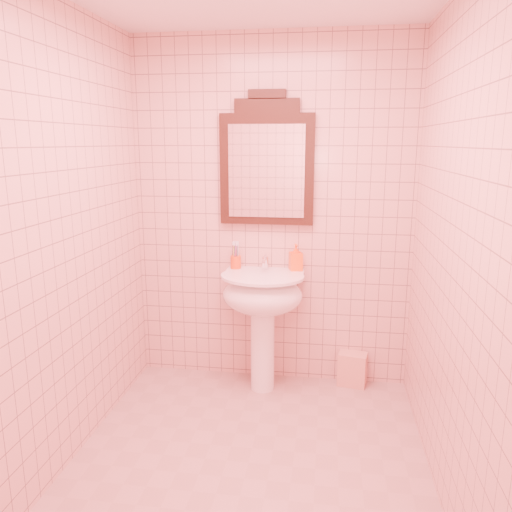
% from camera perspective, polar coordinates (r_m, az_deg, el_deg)
% --- Properties ---
extents(floor, '(2.20, 2.20, 0.00)m').
position_cam_1_polar(floor, '(3.04, -0.88, -22.54)').
color(floor, tan).
rests_on(floor, ground).
extents(back_wall, '(2.00, 0.02, 2.50)m').
position_cam_1_polar(back_wall, '(3.60, 1.83, 4.71)').
color(back_wall, '#DCA499').
rests_on(back_wall, floor).
extents(pedestal_sink, '(0.58, 0.58, 0.86)m').
position_cam_1_polar(pedestal_sink, '(3.52, 0.76, -5.33)').
color(pedestal_sink, white).
rests_on(pedestal_sink, floor).
extents(faucet, '(0.04, 0.16, 0.11)m').
position_cam_1_polar(faucet, '(3.58, 1.05, -0.72)').
color(faucet, white).
rests_on(faucet, pedestal_sink).
extents(mirror, '(0.66, 0.06, 0.92)m').
position_cam_1_polar(mirror, '(3.55, 1.23, 10.50)').
color(mirror, black).
rests_on(mirror, back_wall).
extents(toothbrush_cup, '(0.08, 0.08, 0.18)m').
position_cam_1_polar(toothbrush_cup, '(3.63, -2.33, -0.65)').
color(toothbrush_cup, '#DE4212').
rests_on(toothbrush_cup, pedestal_sink).
extents(soap_dispenser, '(0.11, 0.11, 0.19)m').
position_cam_1_polar(soap_dispenser, '(3.58, 4.57, -0.14)').
color(soap_dispenser, '#FC5B15').
rests_on(soap_dispenser, pedestal_sink).
extents(towel, '(0.22, 0.17, 0.25)m').
position_cam_1_polar(towel, '(3.85, 10.95, -12.56)').
color(towel, '#F2B08E').
rests_on(towel, floor).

